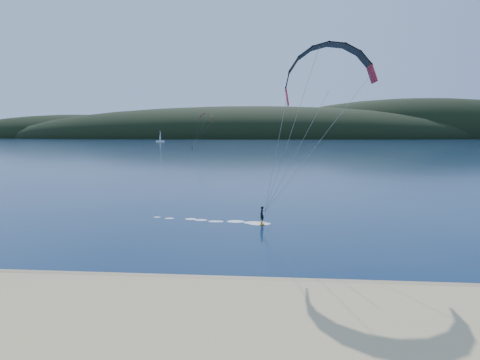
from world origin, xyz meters
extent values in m
plane|color=#081D3E|center=(0.00, 0.00, 0.00)|extent=(1800.00, 1800.00, 0.00)
cube|color=#836A4C|center=(0.00, 4.50, 0.05)|extent=(220.00, 2.50, 0.10)
ellipsoid|color=black|center=(-50.00, 720.00, 0.00)|extent=(840.00, 280.00, 110.00)
ellipsoid|color=black|center=(260.00, 760.00, 0.00)|extent=(600.00, 240.00, 140.00)
ellipsoid|color=black|center=(-380.00, 780.00, 0.00)|extent=(520.00, 220.00, 90.00)
cube|color=orange|center=(5.54, 19.98, 0.04)|extent=(0.54, 1.27, 0.07)
imported|color=black|center=(5.54, 19.98, 0.83)|extent=(0.43, 0.59, 1.52)
cylinder|color=gray|center=(8.21, 17.28, 6.15)|extent=(0.02, 0.02, 12.20)
cube|color=orange|center=(-38.49, 206.65, 0.05)|extent=(1.06, 1.26, 0.07)
imported|color=black|center=(-38.49, 206.65, 0.85)|extent=(0.92, 0.96, 1.55)
cylinder|color=gray|center=(-34.28, 204.99, 8.14)|extent=(0.02, 0.02, 16.32)
cube|color=white|center=(-111.14, 402.40, 0.50)|extent=(8.28, 3.35, 1.41)
cylinder|color=white|center=(-111.14, 402.40, 6.06)|extent=(0.20, 0.20, 11.11)
cube|color=white|center=(-111.09, 403.82, 6.06)|extent=(0.30, 2.62, 8.08)
cube|color=white|center=(-111.09, 400.79, 4.04)|extent=(0.24, 2.02, 5.05)
camera|label=1|loc=(6.86, -16.84, 7.95)|focal=31.63mm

